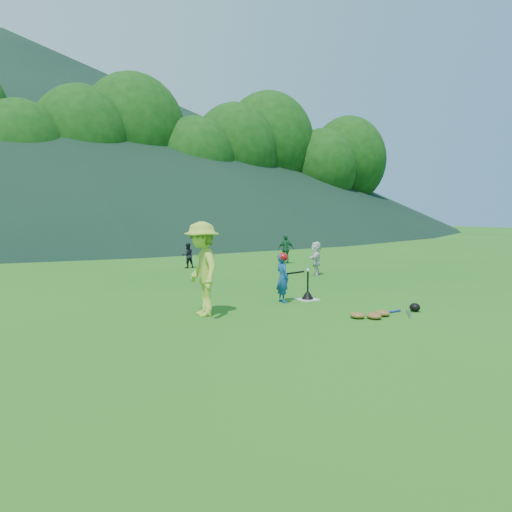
# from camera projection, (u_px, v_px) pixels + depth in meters

# --- Properties ---
(ground) EXTENTS (120.00, 120.00, 0.00)m
(ground) POSITION_uv_depth(u_px,v_px,m) (308.00, 300.00, 12.32)
(ground) COLOR #1D5E15
(ground) RESTS_ON ground
(home_plate) EXTENTS (0.45, 0.45, 0.02)m
(home_plate) POSITION_uv_depth(u_px,v_px,m) (308.00, 299.00, 12.32)
(home_plate) COLOR silver
(home_plate) RESTS_ON ground
(baseball) EXTENTS (0.08, 0.08, 0.08)m
(baseball) POSITION_uv_depth(u_px,v_px,m) (308.00, 270.00, 12.26)
(baseball) COLOR white
(baseball) RESTS_ON batting_tee
(batter_child) EXTENTS (0.33, 0.46, 1.17)m
(batter_child) POSITION_uv_depth(u_px,v_px,m) (283.00, 278.00, 11.92)
(batter_child) COLOR navy
(batter_child) RESTS_ON ground
(adult_coach) EXTENTS (0.92, 1.37, 1.97)m
(adult_coach) POSITION_uv_depth(u_px,v_px,m) (202.00, 269.00, 10.36)
(adult_coach) COLOR #A5C139
(adult_coach) RESTS_ON ground
(fielder_b) EXTENTS (0.48, 0.37, 0.97)m
(fielder_b) POSITION_uv_depth(u_px,v_px,m) (188.00, 256.00, 19.34)
(fielder_b) COLOR black
(fielder_b) RESTS_ON ground
(fielder_c) EXTENTS (0.76, 0.45, 1.21)m
(fielder_c) POSITION_uv_depth(u_px,v_px,m) (286.00, 249.00, 21.03)
(fielder_c) COLOR #1A5932
(fielder_c) RESTS_ON ground
(fielder_d) EXTENTS (1.01, 0.99, 1.16)m
(fielder_d) POSITION_uv_depth(u_px,v_px,m) (316.00, 258.00, 17.15)
(fielder_d) COLOR silver
(fielder_d) RESTS_ON ground
(batting_tee) EXTENTS (0.30, 0.30, 0.68)m
(batting_tee) POSITION_uv_depth(u_px,v_px,m) (308.00, 295.00, 12.31)
(batting_tee) COLOR black
(batting_tee) RESTS_ON home_plate
(batter_gear) EXTENTS (0.73, 0.26, 0.53)m
(batter_gear) POSITION_uv_depth(u_px,v_px,m) (284.00, 258.00, 11.89)
(batter_gear) COLOR #AF0B0E
(batter_gear) RESTS_ON ground
(equipment_pile) EXTENTS (1.80, 0.78, 0.19)m
(equipment_pile) POSITION_uv_depth(u_px,v_px,m) (383.00, 313.00, 10.37)
(equipment_pile) COLOR olive
(equipment_pile) RESTS_ON ground
(outfield_fence) EXTENTS (70.07, 0.08, 1.33)m
(outfield_fence) POSITION_uv_depth(u_px,v_px,m) (77.00, 233.00, 36.24)
(outfield_fence) COLOR gray
(outfield_fence) RESTS_ON ground
(tree_line) EXTENTS (70.04, 11.40, 14.82)m
(tree_line) POSITION_uv_depth(u_px,v_px,m) (62.00, 138.00, 40.68)
(tree_line) COLOR #382314
(tree_line) RESTS_ON ground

